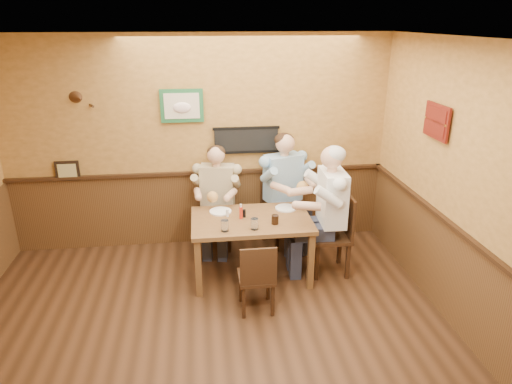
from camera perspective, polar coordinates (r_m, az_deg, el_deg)
room at (r=3.76m, az=-4.80°, el=1.11°), size 5.02×5.03×2.81m
dining_table at (r=5.41m, az=-0.59°, el=-4.21°), size 1.40×0.90×0.75m
chair_back_left at (r=6.19m, az=-4.74°, el=-3.01°), size 0.49×0.49×0.90m
chair_back_right at (r=6.26m, az=3.32°, el=-2.27°), size 0.58×0.58×0.99m
chair_right_end at (r=5.61m, az=9.21°, el=-5.25°), size 0.48×0.48×1.01m
chair_near_side at (r=4.90m, az=0.03°, el=-10.38°), size 0.38×0.38×0.82m
diner_tan_shirt at (r=6.11m, az=-4.79°, el=-1.36°), size 0.69×0.69×1.29m
diner_blue_polo at (r=6.18m, az=3.36°, el=-0.47°), size 0.83×0.83×1.41m
diner_white_elder at (r=5.52m, az=9.34°, el=-3.23°), size 0.69×0.69×1.44m
water_glass_left at (r=5.05m, az=-3.93°, el=-4.22°), size 0.11×0.11×0.13m
water_glass_mid at (r=5.08m, az=-0.18°, el=-4.02°), size 0.10×0.10×0.13m
cola_tumbler at (r=5.22m, az=2.40°, el=-3.46°), size 0.10×0.10×0.11m
hot_sauce_bottle at (r=5.34m, az=-1.89°, el=-2.53°), size 0.05×0.05×0.16m
salt_shaker at (r=5.41m, az=-3.60°, el=-2.64°), size 0.04×0.04×0.09m
pepper_shaker at (r=5.39m, az=-1.49°, el=-2.68°), size 0.05×0.05×0.09m
plate_far_left at (r=5.56m, az=-4.46°, el=-2.43°), size 0.29×0.29×0.02m
plate_far_right at (r=5.65m, az=3.75°, el=-2.01°), size 0.31×0.31×0.02m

